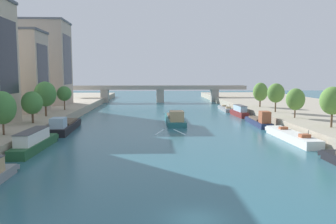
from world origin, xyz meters
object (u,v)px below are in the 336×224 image
(tree_left_far, at_px, (32,103))
(tree_right_by_lamp, at_px, (276,93))
(tree_left_midway, at_px, (2,108))
(tree_left_end_of_row, at_px, (64,94))
(tree_right_second, at_px, (333,101))
(tree_right_distant, at_px, (295,99))
(moored_boat_left_downstream, at_px, (34,142))
(moored_boat_right_upstream, at_px, (259,121))
(moored_boat_left_lone, at_px, (65,126))
(moored_boat_right_downstream, at_px, (226,109))
(tree_right_past_mid, at_px, (260,92))
(tree_left_distant, at_px, (45,94))
(barge_midriver, at_px, (175,119))
(moored_boat_right_gap_after, at_px, (239,112))
(bridge_far, at_px, (160,91))
(moored_boat_right_end, at_px, (291,136))

(tree_left_far, relative_size, tree_right_by_lamp, 0.85)
(tree_left_midway, relative_size, tree_left_end_of_row, 1.07)
(tree_left_far, xyz_separation_m, tree_right_second, (50.14, -7.55, 0.75))
(tree_right_distant, height_order, tree_right_by_lamp, tree_right_by_lamp)
(moored_boat_left_downstream, distance_m, moored_boat_right_upstream, 43.90)
(moored_boat_left_downstream, height_order, moored_boat_left_lone, moored_boat_left_lone)
(moored_boat_right_downstream, bearing_deg, moored_boat_left_downstream, -126.93)
(tree_right_past_mid, bearing_deg, tree_left_distant, -160.26)
(tree_right_second, relative_size, tree_right_past_mid, 1.02)
(barge_midriver, distance_m, tree_left_midway, 36.13)
(moored_boat_right_gap_after, bearing_deg, tree_left_far, -151.89)
(tree_left_midway, xyz_separation_m, tree_right_distant, (49.33, 16.57, -0.17))
(tree_left_end_of_row, xyz_separation_m, tree_right_distant, (49.60, -17.63, -0.29))
(tree_right_second, bearing_deg, tree_left_distant, 161.37)
(moored_boat_left_downstream, relative_size, tree_left_midway, 2.22)
(tree_left_far, xyz_separation_m, bridge_far, (24.29, 68.54, -1.36))
(tree_right_past_mid, bearing_deg, moored_boat_right_gap_after, -145.37)
(tree_left_midway, bearing_deg, moored_boat_right_downstream, 49.01)
(moored_boat_right_downstream, bearing_deg, moored_boat_left_lone, -137.66)
(moored_boat_left_lone, relative_size, tree_left_end_of_row, 2.80)
(barge_midriver, xyz_separation_m, tree_right_second, (24.01, -20.21, 5.37))
(moored_boat_left_downstream, relative_size, moored_boat_left_lone, 0.85)
(bridge_far, bearing_deg, tree_left_far, -109.51)
(barge_midriver, height_order, tree_right_past_mid, tree_right_past_mid)
(moored_boat_left_downstream, bearing_deg, tree_left_midway, 163.09)
(moored_boat_left_downstream, xyz_separation_m, tree_right_by_lamp, (44.65, 28.52, 5.09))
(tree_right_distant, xyz_separation_m, bridge_far, (-25.15, 63.88, -1.47))
(tree_right_by_lamp, bearing_deg, moored_boat_right_end, -104.77)
(moored_boat_right_downstream, distance_m, tree_left_far, 57.15)
(moored_boat_right_downstream, xyz_separation_m, tree_right_distant, (6.50, -32.72, 5.11))
(moored_boat_left_lone, distance_m, tree_left_end_of_row, 20.86)
(tree_right_distant, bearing_deg, moored_boat_right_downstream, 101.23)
(moored_boat_left_downstream, relative_size, moored_boat_right_upstream, 1.03)
(tree_left_far, bearing_deg, moored_boat_left_lone, 28.84)
(barge_midriver, relative_size, tree_left_end_of_row, 3.23)
(moored_boat_right_end, xyz_separation_m, moored_boat_right_upstream, (-0.00, 15.81, 0.28))
(moored_boat_left_lone, relative_size, moored_boat_right_gap_after, 1.49)
(tree_right_distant, bearing_deg, barge_midriver, 161.05)
(moored_boat_right_upstream, height_order, tree_left_far, tree_left_far)
(moored_boat_right_gap_after, xyz_separation_m, tree_right_second, (6.89, -30.65, 5.07))
(moored_boat_right_end, xyz_separation_m, moored_boat_right_downstream, (-0.39, 45.47, -0.15))
(moored_boat_right_downstream, relative_size, tree_left_midway, 2.28)
(tree_right_by_lamp, bearing_deg, moored_boat_left_downstream, -147.43)
(moored_boat_right_upstream, relative_size, tree_left_midway, 2.15)
(moored_boat_right_downstream, bearing_deg, barge_midriver, -124.22)
(barge_midriver, bearing_deg, moored_boat_right_gap_after, 31.38)
(tree_left_distant, relative_size, tree_right_second, 1.08)
(barge_midriver, height_order, tree_left_end_of_row, tree_left_end_of_row)
(tree_left_end_of_row, distance_m, tree_right_second, 58.49)
(barge_midriver, xyz_separation_m, tree_left_end_of_row, (-26.29, 9.63, 5.01))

